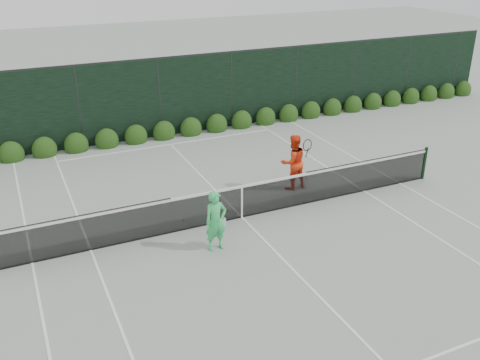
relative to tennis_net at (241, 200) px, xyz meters
name	(u,v)px	position (x,y,z in m)	size (l,w,h in m)	color
ground	(242,218)	(0.02, 0.00, -0.53)	(80.00, 80.00, 0.00)	gray
tennis_net	(241,200)	(0.00, 0.00, 0.00)	(12.90, 0.10, 1.07)	black
player_woman	(216,221)	(-1.23, -1.21, 0.24)	(0.63, 0.41, 1.54)	#3AC868
player_man	(293,162)	(2.26, 1.12, 0.33)	(0.93, 0.68, 1.73)	#F83B14
court_lines	(242,217)	(0.02, 0.00, -0.53)	(11.03, 23.83, 0.01)	white
windscreen_fence	(293,210)	(0.02, -2.71, 0.98)	(32.00, 21.07, 3.06)	black
hedge_row	(164,133)	(0.02, 7.15, -0.30)	(31.66, 0.65, 0.94)	#1A3B10
tennis_balls	(239,210)	(0.13, 0.41, -0.50)	(4.04, 0.64, 0.07)	#D1F135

